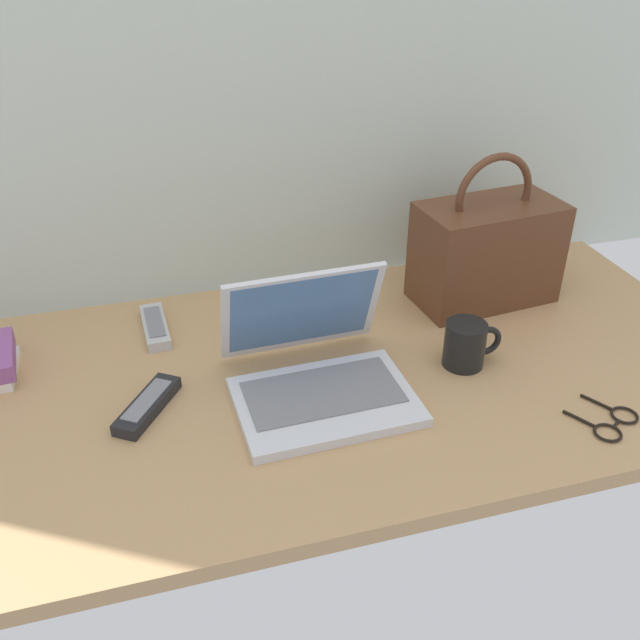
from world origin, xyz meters
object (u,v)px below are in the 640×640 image
(coffee_mug, at_px, (466,344))
(handbag, at_px, (487,250))
(laptop, at_px, (317,369))
(remote_control_near, at_px, (155,326))
(eyeglasses, at_px, (614,423))
(remote_control_far, at_px, (148,405))

(coffee_mug, xyz_separation_m, handbag, (0.15, 0.22, 0.07))
(laptop, distance_m, coffee_mug, 0.29)
(remote_control_near, xyz_separation_m, eyeglasses, (0.72, -0.51, -0.01))
(coffee_mug, distance_m, eyeglasses, 0.29)
(coffee_mug, relative_size, remote_control_near, 0.71)
(laptop, height_order, eyeglasses, laptop)
(remote_control_far, relative_size, eyeglasses, 1.17)
(coffee_mug, bearing_deg, remote_control_far, 177.99)
(remote_control_near, xyz_separation_m, handbag, (0.71, -0.06, 0.10))
(eyeglasses, bearing_deg, remote_control_near, 144.61)
(remote_control_far, height_order, eyeglasses, remote_control_far)
(remote_control_near, relative_size, eyeglasses, 1.20)
(remote_control_near, relative_size, handbag, 0.49)
(remote_control_near, distance_m, remote_control_far, 0.26)
(eyeglasses, distance_m, handbag, 0.47)
(remote_control_far, xyz_separation_m, eyeglasses, (0.76, -0.26, -0.01))
(laptop, xyz_separation_m, remote_control_far, (-0.30, 0.02, -0.03))
(laptop, xyz_separation_m, remote_control_near, (-0.27, 0.28, -0.03))
(laptop, bearing_deg, eyeglasses, -27.02)
(coffee_mug, xyz_separation_m, remote_control_far, (-0.59, 0.02, -0.03))
(laptop, relative_size, eyeglasses, 2.35)
(coffee_mug, relative_size, remote_control_far, 0.73)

